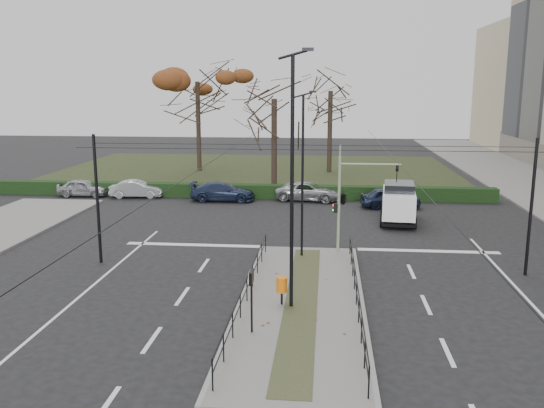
{
  "coord_description": "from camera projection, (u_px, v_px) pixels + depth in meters",
  "views": [
    {
      "loc": [
        0.86,
        -22.99,
        8.08
      ],
      "look_at": [
        -1.94,
        6.16,
        2.1
      ],
      "focal_mm": 38.0,
      "sensor_mm": 36.0,
      "label": 1
    }
  ],
  "objects": [
    {
      "name": "parked_car_first",
      "position": [
        83.0,
        188.0,
        43.17
      ],
      "size": [
        3.82,
        1.57,
        1.29
      ],
      "primitive_type": "imported",
      "rotation": [
        0.0,
        0.0,
        1.58
      ],
      "color": "#9C9EA3",
      "rests_on": "ground"
    },
    {
      "name": "park",
      "position": [
        256.0,
        171.0,
        55.88
      ],
      "size": [
        38.0,
        26.0,
        0.1
      ],
      "primitive_type": "cube",
      "color": "black",
      "rests_on": "ground"
    },
    {
      "name": "median_railing",
      "position": [
        301.0,
        281.0,
        21.39
      ],
      "size": [
        4.14,
        13.24,
        0.92
      ],
      "color": "black",
      "rests_on": "median_island"
    },
    {
      "name": "bare_tree_center",
      "position": [
        330.0,
        97.0,
        53.67
      ],
      "size": [
        5.74,
        5.74,
        10.11
      ],
      "color": "black",
      "rests_on": "park"
    },
    {
      "name": "white_van",
      "position": [
        399.0,
        202.0,
        34.75
      ],
      "size": [
        2.45,
        4.73,
        2.43
      ],
      "color": "white",
      "rests_on": "ground"
    },
    {
      "name": "traffic_light",
      "position": [
        345.0,
        197.0,
        27.77
      ],
      "size": [
        3.19,
        1.83,
        4.69
      ],
      "color": "gray",
      "rests_on": "median_island"
    },
    {
      "name": "hedge",
      "position": [
        234.0,
        191.0,
        42.72
      ],
      "size": [
        38.0,
        1.0,
        1.0
      ],
      "primitive_type": "cube",
      "color": "black",
      "rests_on": "ground"
    },
    {
      "name": "bare_tree_near",
      "position": [
        274.0,
        106.0,
        44.0
      ],
      "size": [
        5.89,
        5.89,
        9.41
      ],
      "color": "black",
      "rests_on": "park"
    },
    {
      "name": "median_island",
      "position": [
        301.0,
        303.0,
        21.67
      ],
      "size": [
        4.4,
        15.0,
        0.14
      ],
      "primitive_type": "cube",
      "color": "slate",
      "rests_on": "ground"
    },
    {
      "name": "parked_car_fourth",
      "position": [
        309.0,
        191.0,
        41.58
      ],
      "size": [
        4.97,
        2.72,
        1.32
      ],
      "primitive_type": "imported",
      "rotation": [
        0.0,
        0.0,
        1.45
      ],
      "color": "#9C9EA3",
      "rests_on": "ground"
    },
    {
      "name": "streetlamp_median_near",
      "position": [
        293.0,
        181.0,
        20.25
      ],
      "size": [
        0.77,
        0.16,
        9.23
      ],
      "color": "black",
      "rests_on": "median_island"
    },
    {
      "name": "litter_bin",
      "position": [
        282.0,
        285.0,
        21.25
      ],
      "size": [
        0.41,
        0.41,
        1.05
      ],
      "color": "black",
      "rests_on": "median_island"
    },
    {
      "name": "catenary",
      "position": [
        306.0,
        196.0,
        25.01
      ],
      "size": [
        20.0,
        34.0,
        6.0
      ],
      "color": "black",
      "rests_on": "ground"
    },
    {
      "name": "parked_car_fifth",
      "position": [
        390.0,
        198.0,
        39.02
      ],
      "size": [
        4.16,
        1.96,
        1.37
      ],
      "primitive_type": "imported",
      "rotation": [
        0.0,
        0.0,
        1.66
      ],
      "color": "#1C2642",
      "rests_on": "ground"
    },
    {
      "name": "rust_tree",
      "position": [
        197.0,
        82.0,
        54.18
      ],
      "size": [
        9.46,
        9.46,
        11.13
      ],
      "color": "black",
      "rests_on": "park"
    },
    {
      "name": "ground",
      "position": [
        304.0,
        283.0,
        24.12
      ],
      "size": [
        140.0,
        140.0,
        0.0
      ],
      "primitive_type": "plane",
      "color": "black",
      "rests_on": "ground"
    },
    {
      "name": "parked_car_third",
      "position": [
        223.0,
        192.0,
        41.42
      ],
      "size": [
        4.66,
        1.99,
        1.34
      ],
      "primitive_type": "imported",
      "rotation": [
        0.0,
        0.0,
        1.59
      ],
      "color": "#1C2642",
      "rests_on": "ground"
    },
    {
      "name": "info_panel",
      "position": [
        251.0,
        284.0,
        18.64
      ],
      "size": [
        0.12,
        0.55,
        2.11
      ],
      "color": "black",
      "rests_on": "median_island"
    },
    {
      "name": "streetlamp_median_far",
      "position": [
        303.0,
        174.0,
        26.79
      ],
      "size": [
        0.65,
        0.13,
        7.77
      ],
      "color": "black",
      "rests_on": "median_island"
    },
    {
      "name": "parked_car_second",
      "position": [
        137.0,
        189.0,
        42.69
      ],
      "size": [
        4.0,
        1.77,
        1.28
      ],
      "primitive_type": "imported",
      "rotation": [
        0.0,
        0.0,
        1.68
      ],
      "color": "#9C9EA3",
      "rests_on": "ground"
    }
  ]
}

